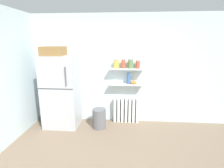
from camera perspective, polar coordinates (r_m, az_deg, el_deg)
ground_plane at (r=3.22m, az=3.52°, el=-23.51°), size 7.04×7.04×0.00m
back_wall at (r=4.17m, az=4.21°, el=4.73°), size 7.04×0.10×2.60m
refrigerator at (r=4.16m, az=-16.61°, el=-1.81°), size 0.78×0.70×1.86m
radiator at (r=4.31m, az=4.72°, el=-8.78°), size 0.61×0.12×0.60m
wall_shelf_lower at (r=4.07m, az=4.90°, el=-0.09°), size 0.80×0.22×0.02m
wall_shelf_upper at (r=4.00m, az=5.01°, el=5.04°), size 0.80×0.22×0.02m
storage_jar_0 at (r=3.99m, az=1.45°, el=6.73°), size 0.12×0.12×0.21m
storage_jar_1 at (r=3.99m, az=3.85°, el=6.74°), size 0.09×0.09×0.21m
storage_jar_2 at (r=3.99m, az=6.24°, el=6.72°), size 0.12×0.12×0.22m
storage_jar_3 at (r=4.00m, az=8.63°, el=6.48°), size 0.10×0.10×0.19m
vase at (r=4.04m, az=5.53°, el=1.85°), size 0.09×0.09×0.26m
shelf_bowl at (r=4.07m, az=7.22°, el=0.53°), size 0.16×0.16×0.07m
trash_bin at (r=4.06m, az=-4.29°, el=-11.39°), size 0.31×0.31×0.46m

